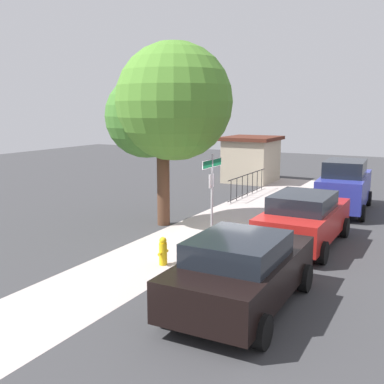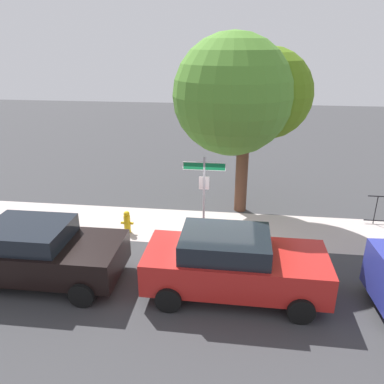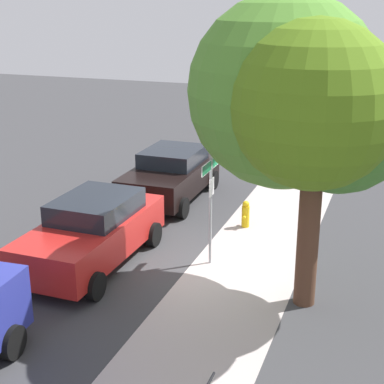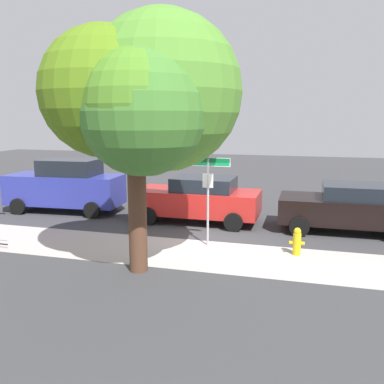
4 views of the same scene
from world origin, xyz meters
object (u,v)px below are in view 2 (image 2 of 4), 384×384
Objects in this scene: street_sign at (204,184)px; fire_hydrant at (127,222)px; car_red at (233,263)px; shade_tree at (241,98)px; car_black at (38,252)px.

fire_hydrant is at bearing 175.65° from street_sign.
car_red is at bearing -38.59° from fire_hydrant.
street_sign is at bearing -113.85° from shade_tree.
shade_tree is at bearing 30.43° from fire_hydrant.
car_black is at bearing -135.81° from shade_tree.
shade_tree is 1.41× the size of car_red.
fire_hydrant is (1.55, 2.91, -0.45)m from car_black.
car_red is (-0.04, -5.02, -3.41)m from shade_tree.
street_sign is 5.09m from car_black.
car_black is at bearing -118.09° from fire_hydrant.
car_red is at bearing 0.07° from car_black.
street_sign reaches higher than fire_hydrant.
shade_tree is at bearing 43.87° from car_black.
shade_tree is 5.74m from fire_hydrant.
car_red is at bearing -90.41° from shade_tree.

